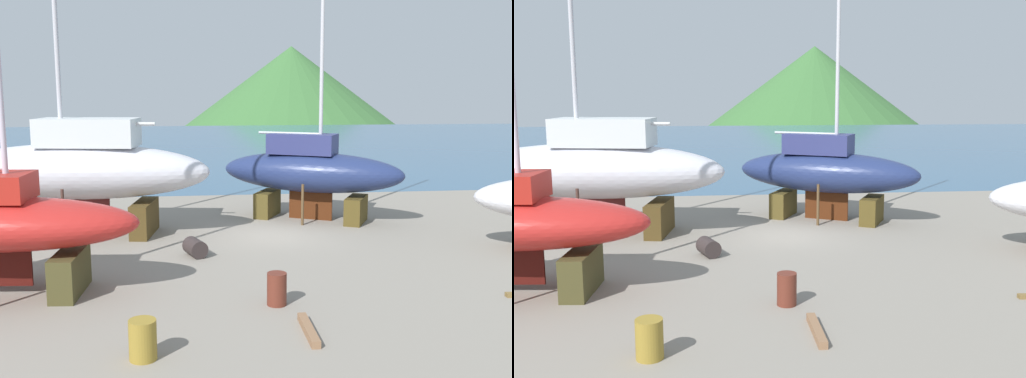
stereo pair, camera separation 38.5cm
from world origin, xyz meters
The scene contains 9 objects.
ground_plane centered at (0.00, -3.13, 0.00)m, with size 50.18×50.18×0.00m, color gray.
sea_water centered at (0.00, 40.70, 0.00)m, with size 169.47×62.58×0.01m, color #366086.
headland_hill centered at (24.87, 139.22, 0.00)m, with size 92.33×92.33×33.91m, color #3B6C35.
sailboat_far_slipway centered at (-7.77, 1.18, 2.63)m, with size 11.06×4.68×15.95m.
sailboat_small_center centered at (2.03, 2.80, 2.17)m, with size 8.39×5.84×12.53m.
barrel_blue_faded centered at (-3.19, -2.71, 0.31)m, with size 0.62×0.62×0.92m, color #322928.
barrel_tar_black centered at (-1.06, -7.80, 0.45)m, with size 0.54×0.54×0.90m, color #5F281C.
barrel_tipped_right centered at (-4.44, -10.77, 0.45)m, with size 0.61×0.61×0.90m, color olive.
timber_plank_far centered at (-0.59, -9.81, 0.09)m, with size 1.81×0.21×0.18m, color #896345.
Camera 1 is at (-3.42, -23.27, 5.83)m, focal length 42.21 mm.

